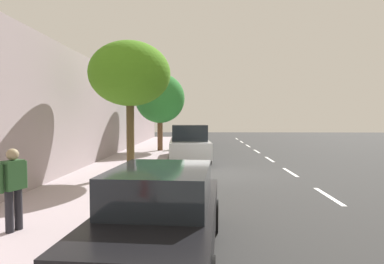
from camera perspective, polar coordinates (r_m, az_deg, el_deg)
The scene contains 14 objects.
ground at distance 13.58m, azimuth 3.64°, elevation -7.33°, with size 72.54×72.54×0.00m, color #2F2F2F.
sidewalk at distance 14.00m, azimuth -12.94°, elevation -6.80°, with size 3.35×45.34×0.14m, color #B1A1A8.
curb_edge at distance 13.67m, azimuth -5.76°, elevation -6.98°, with size 0.16×45.34×0.14m, color gray.
lane_stripe_centre at distance 14.62m, azimuth 16.68°, elevation -6.70°, with size 0.14×44.20×0.01m.
lane_stripe_bike_edge at distance 13.57m, azimuth 0.46°, elevation -7.31°, with size 0.12×45.34×0.01m, color white.
building_facade at distance 14.42m, azimuth -20.47°, elevation 3.19°, with size 0.50×45.34×5.06m, color gray.
parked_sedan_dark_blue_nearest at distance 28.02m, azimuth 0.25°, elevation -0.61°, with size 1.86×4.41×1.52m.
parked_pickup_silver_second at distance 17.32m, azimuth -0.49°, elevation -2.15°, with size 2.30×5.42×1.95m.
parked_sedan_black_mid at distance 5.59m, azimuth -5.37°, elevation -14.03°, with size 2.06×4.51×1.52m.
bicycle_at_curb at distance 22.21m, azimuth -1.67°, elevation -2.41°, with size 1.52×0.97×0.78m.
cyclist_with_backpack at distance 22.62m, azimuth -2.17°, elevation -0.55°, with size 0.51×0.57×1.77m.
street_tree_near_cyclist at distance 21.70m, azimuth -5.60°, elevation 5.82°, with size 3.24×3.24×5.06m.
street_tree_mid_block at distance 12.87m, azimuth -10.75°, elevation 9.81°, with size 3.09×3.09×5.08m.
pedestrian_on_phone at distance 7.29m, azimuth -28.64°, elevation -8.05°, with size 0.35×0.59×1.61m.
Camera 1 is at (0.47, 13.36, 2.36)m, focal length 30.69 mm.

